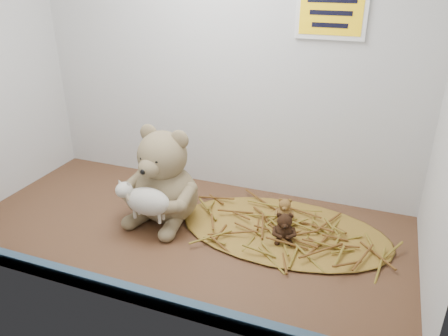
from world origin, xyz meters
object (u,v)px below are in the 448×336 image
at_px(main_teddy, 165,175).
at_px(mini_teddy_tan, 285,208).
at_px(toy_lamb, 148,201).
at_px(mini_teddy_brown, 284,226).

xyz_separation_m(main_teddy, mini_teddy_tan, (0.32, 0.09, -0.09)).
bearing_deg(main_teddy, toy_lamb, -82.99).
bearing_deg(mini_teddy_brown, toy_lamb, -179.37).
height_order(mini_teddy_tan, mini_teddy_brown, mini_teddy_brown).
bearing_deg(main_teddy, mini_teddy_tan, 23.47).
distance_m(mini_teddy_tan, mini_teddy_brown, 0.10).
relative_size(mini_teddy_tan, mini_teddy_brown, 0.87).
relative_size(toy_lamb, mini_teddy_tan, 2.33).
relative_size(main_teddy, toy_lamb, 1.72).
bearing_deg(mini_teddy_tan, mini_teddy_brown, -88.08).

